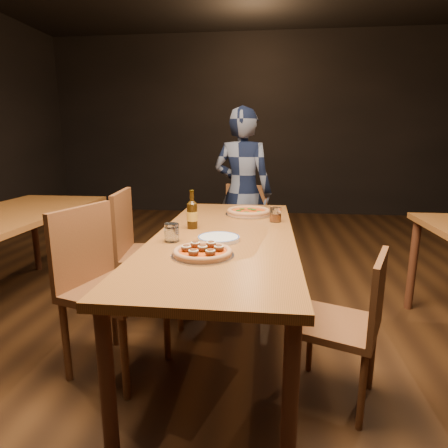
# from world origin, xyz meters

# --- Properties ---
(ground) EXTENTS (9.00, 9.00, 0.00)m
(ground) POSITION_xyz_m (0.00, 0.00, 0.00)
(ground) COLOR black
(room_shell) EXTENTS (9.00, 9.00, 9.00)m
(room_shell) POSITION_xyz_m (0.00, 0.00, 1.86)
(room_shell) COLOR black
(room_shell) RESTS_ON ground
(table_main) EXTENTS (0.80, 2.00, 0.75)m
(table_main) POSITION_xyz_m (0.00, 0.00, 0.68)
(table_main) COLOR brown
(table_main) RESTS_ON ground
(chair_main_nw) EXTENTS (0.57, 0.57, 0.98)m
(chair_main_nw) POSITION_xyz_m (-0.57, -0.27, 0.49)
(chair_main_nw) COLOR #602D19
(chair_main_nw) RESTS_ON ground
(chair_main_sw) EXTENTS (0.51, 0.51, 0.99)m
(chair_main_sw) POSITION_xyz_m (-0.55, 0.37, 0.49)
(chair_main_sw) COLOR #602D19
(chair_main_sw) RESTS_ON ground
(chair_main_e) EXTENTS (0.50, 0.50, 0.82)m
(chair_main_e) POSITION_xyz_m (0.59, -0.38, 0.41)
(chair_main_e) COLOR #602D19
(chair_main_e) RESTS_ON ground
(chair_end) EXTENTS (0.52, 0.52, 0.90)m
(chair_end) POSITION_xyz_m (-0.01, 1.29, 0.45)
(chair_end) COLOR #602D19
(chair_end) RESTS_ON ground
(pizza_meatball) EXTENTS (0.30, 0.30, 0.06)m
(pizza_meatball) POSITION_xyz_m (-0.06, -0.44, 0.77)
(pizza_meatball) COLOR #B7B7BF
(pizza_meatball) RESTS_ON table_main
(pizza_margherita) EXTENTS (0.34, 0.34, 0.04)m
(pizza_margherita) POSITION_xyz_m (0.11, 0.58, 0.77)
(pizza_margherita) COLOR #B7B7BF
(pizza_margherita) RESTS_ON table_main
(plate_stack) EXTENTS (0.23, 0.23, 0.02)m
(plate_stack) POSITION_xyz_m (-0.02, -0.15, 0.76)
(plate_stack) COLOR white
(plate_stack) RESTS_ON table_main
(beer_bottle) EXTENTS (0.07, 0.07, 0.23)m
(beer_bottle) POSITION_xyz_m (-0.22, 0.11, 0.83)
(beer_bottle) COLOR black
(beer_bottle) RESTS_ON table_main
(water_glass) EXTENTS (0.08, 0.08, 0.10)m
(water_glass) POSITION_xyz_m (-0.27, -0.20, 0.80)
(water_glass) COLOR white
(water_glass) RESTS_ON table_main
(amber_glass) EXTENTS (0.08, 0.08, 0.10)m
(amber_glass) POSITION_xyz_m (0.30, 0.36, 0.80)
(amber_glass) COLOR #8B400F
(amber_glass) RESTS_ON table_main
(diner) EXTENTS (0.66, 0.52, 1.58)m
(diner) POSITION_xyz_m (0.01, 1.45, 0.79)
(diner) COLOR black
(diner) RESTS_ON ground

